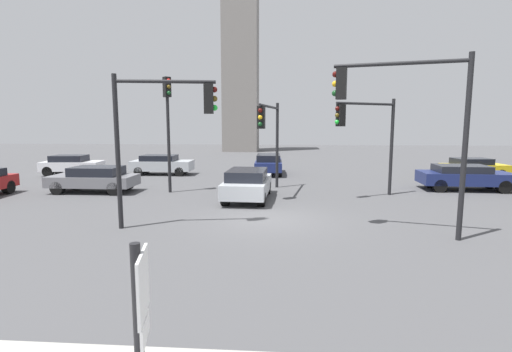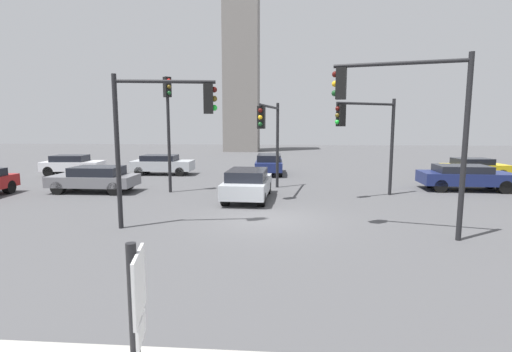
# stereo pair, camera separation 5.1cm
# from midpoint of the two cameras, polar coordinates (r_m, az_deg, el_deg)

# --- Properties ---
(ground_plane) EXTENTS (101.41, 101.41, 0.00)m
(ground_plane) POSITION_cam_midpoint_polar(r_m,az_deg,el_deg) (14.48, 2.31, -6.44)
(ground_plane) COLOR #4C4C4F
(direction_sign) EXTENTS (0.19, 0.62, 2.29)m
(direction_sign) POSITION_cam_midpoint_polar(r_m,az_deg,el_deg) (4.20, -16.96, -21.26)
(direction_sign) COLOR black
(direction_sign) RESTS_ON ground_plane
(traffic_light_0) EXTENTS (0.91, 4.44, 4.69)m
(traffic_light_0) POSITION_cam_midpoint_polar(r_m,az_deg,el_deg) (19.18, 2.17, 7.24)
(traffic_light_0) COLOR black
(traffic_light_0) RESTS_ON ground_plane
(traffic_light_1) EXTENTS (3.95, 1.19, 5.63)m
(traffic_light_1) POSITION_cam_midpoint_polar(r_m,az_deg,el_deg) (12.82, 21.21, 9.44)
(traffic_light_1) COLOR black
(traffic_light_1) RESTS_ON ground_plane
(traffic_light_2) EXTENTS (0.46, 0.47, 5.89)m
(traffic_light_2) POSITION_cam_midpoint_polar(r_m,az_deg,el_deg) (20.19, -12.90, 9.04)
(traffic_light_2) COLOR black
(traffic_light_2) RESTS_ON ground_plane
(traffic_light_3) EXTENTS (3.12, 1.89, 4.77)m
(traffic_light_3) POSITION_cam_midpoint_polar(r_m,az_deg,el_deg) (18.99, 16.26, 7.00)
(traffic_light_3) COLOR black
(traffic_light_3) RESTS_ON ground_plane
(traffic_light_4) EXTENTS (3.39, 0.78, 5.18)m
(traffic_light_4) POSITION_cam_midpoint_polar(r_m,az_deg,el_deg) (13.28, -13.61, 8.19)
(traffic_light_4) COLOR black
(traffic_light_4) RESTS_ON ground_plane
(car_0) EXTENTS (4.12, 2.03, 1.31)m
(car_0) POSITION_cam_midpoint_polar(r_m,az_deg,el_deg) (28.96, 29.81, 1.13)
(car_0) COLOR yellow
(car_0) RESTS_ON ground_plane
(car_1) EXTENTS (2.10, 4.47, 1.44)m
(car_1) POSITION_cam_midpoint_polar(r_m,az_deg,el_deg) (18.02, -1.18, -1.14)
(car_1) COLOR #ADB2B7
(car_1) RESTS_ON ground_plane
(car_2) EXTENTS (1.94, 4.36, 1.42)m
(car_2) POSITION_cam_midpoint_polar(r_m,az_deg,el_deg) (27.09, 2.02, 1.89)
(car_2) COLOR navy
(car_2) RESTS_ON ground_plane
(car_3) EXTENTS (4.72, 2.17, 1.35)m
(car_3) POSITION_cam_midpoint_polar(r_m,az_deg,el_deg) (23.40, 28.76, -0.07)
(car_3) COLOR navy
(car_3) RESTS_ON ground_plane
(car_4) EXTENTS (4.35, 1.95, 1.35)m
(car_4) POSITION_cam_midpoint_polar(r_m,az_deg,el_deg) (21.65, -22.85, -0.33)
(car_4) COLOR slate
(car_4) RESTS_ON ground_plane
(car_5) EXTENTS (4.06, 2.11, 1.40)m
(car_5) POSITION_cam_midpoint_polar(r_m,az_deg,el_deg) (29.35, -25.66, 1.57)
(car_5) COLOR silver
(car_5) RESTS_ON ground_plane
(car_7) EXTENTS (4.20, 1.85, 1.38)m
(car_7) POSITION_cam_midpoint_polar(r_m,az_deg,el_deg) (27.64, -13.77, 1.74)
(car_7) COLOR #ADB2B7
(car_7) RESTS_ON ground_plane
(skyline_tower) EXTENTS (4.39, 4.39, 24.45)m
(skyline_tower) POSITION_cam_midpoint_polar(r_m,az_deg,el_deg) (51.04, -2.14, 17.60)
(skyline_tower) COLOR gray
(skyline_tower) RESTS_ON ground_plane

